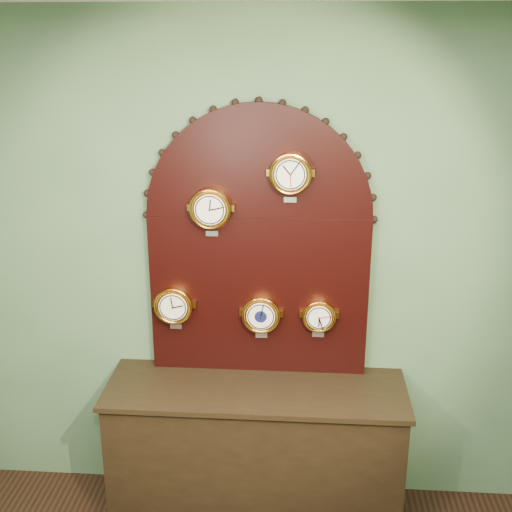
# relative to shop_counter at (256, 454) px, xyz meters

# --- Properties ---
(wall_back) EXTENTS (4.00, 0.00, 4.00)m
(wall_back) POSITION_rel_shop_counter_xyz_m (0.00, 0.27, 1.00)
(wall_back) COLOR #4C6C4A
(wall_back) RESTS_ON ground
(shop_counter) EXTENTS (1.60, 0.50, 0.80)m
(shop_counter) POSITION_rel_shop_counter_xyz_m (0.00, 0.00, 0.00)
(shop_counter) COLOR black
(shop_counter) RESTS_ON ground_plane
(display_board) EXTENTS (1.26, 0.06, 1.53)m
(display_board) POSITION_rel_shop_counter_xyz_m (0.00, 0.22, 1.23)
(display_board) COLOR black
(display_board) RESTS_ON shop_counter
(roman_clock) EXTENTS (0.22, 0.08, 0.27)m
(roman_clock) POSITION_rel_shop_counter_xyz_m (-0.25, 0.15, 1.39)
(roman_clock) COLOR gold
(roman_clock) RESTS_ON display_board
(arabic_clock) EXTENTS (0.22, 0.08, 0.27)m
(arabic_clock) POSITION_rel_shop_counter_xyz_m (0.17, 0.15, 1.58)
(arabic_clock) COLOR gold
(arabic_clock) RESTS_ON display_board
(hygrometer) EXTENTS (0.21, 0.08, 0.26)m
(hygrometer) POSITION_rel_shop_counter_xyz_m (-0.46, 0.15, 0.83)
(hygrometer) COLOR gold
(hygrometer) RESTS_ON display_board
(barometer) EXTENTS (0.21, 0.08, 0.26)m
(barometer) POSITION_rel_shop_counter_xyz_m (0.02, 0.15, 0.80)
(barometer) COLOR gold
(barometer) RESTS_ON display_board
(tide_clock) EXTENTS (0.18, 0.08, 0.23)m
(tide_clock) POSITION_rel_shop_counter_xyz_m (0.33, 0.15, 0.80)
(tide_clock) COLOR gold
(tide_clock) RESTS_ON display_board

